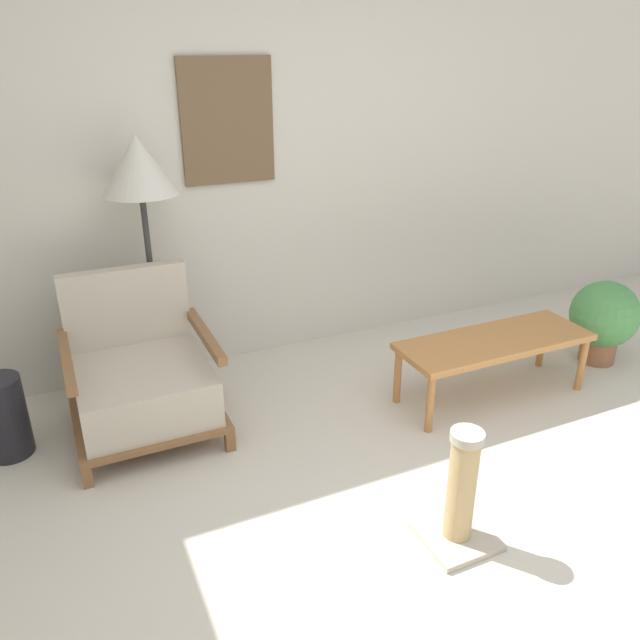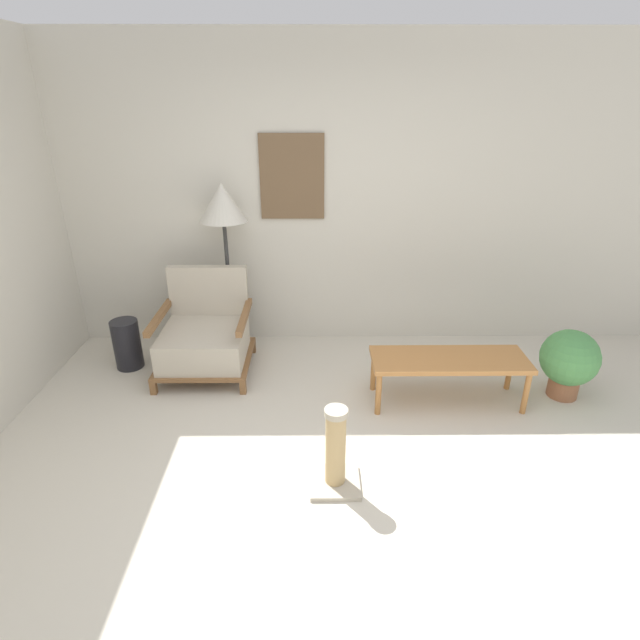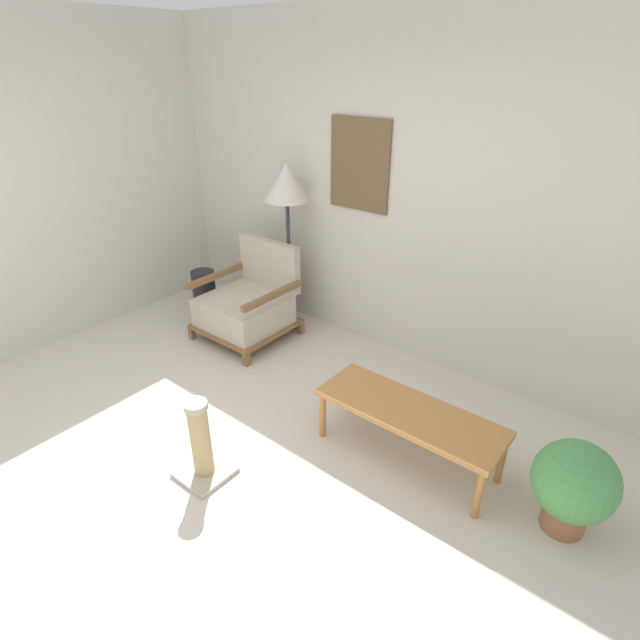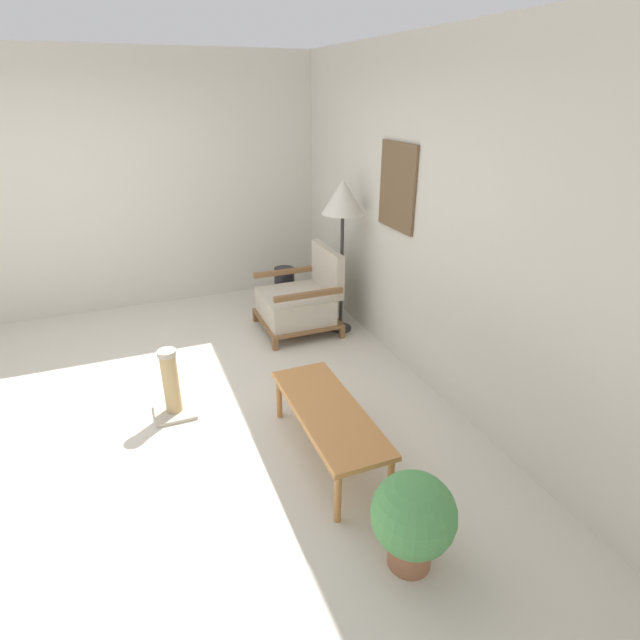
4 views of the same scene
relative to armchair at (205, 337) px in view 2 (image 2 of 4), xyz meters
The scene contains 8 objects.
ground_plane 2.00m from the armchair, 59.36° to the right, with size 14.00×14.00×0.00m, color beige.
wall_back 1.59m from the armchair, 33.78° to the left, with size 8.00×0.09×2.70m.
armchair is the anchor object (origin of this frame).
floor_lamp 1.10m from the armchair, 66.27° to the left, with size 0.41×0.41×1.54m.
coffee_table 2.03m from the armchair, 14.53° to the right, with size 1.18×0.42×0.38m.
vase 0.71m from the armchair, behind, with size 0.23×0.23×0.44m, color black.
potted_plant 2.95m from the armchair, ahead, with size 0.44×0.44×0.56m.
scratching_post 1.78m from the armchair, 53.29° to the right, with size 0.31×0.31×0.55m.
Camera 2 is at (-0.06, -2.13, 2.21)m, focal length 28.00 mm.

